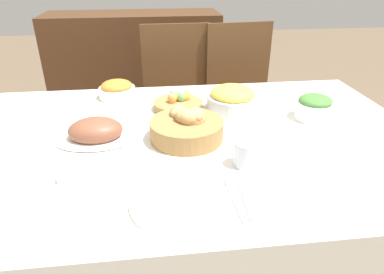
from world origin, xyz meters
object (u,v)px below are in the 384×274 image
Objects in this scene: chair_far_center at (178,102)px; drinking_cup at (245,154)px; egg_basket at (178,104)px; fork at (119,208)px; sideboard at (136,74)px; bread_basket at (187,126)px; dinner_plate at (177,202)px; green_salad_bowl at (315,107)px; butter_dish at (81,171)px; pineapple_bowl at (232,99)px; carrot_bowl at (117,90)px; spoon at (245,198)px; chair_far_right at (243,99)px; ham_platter at (96,132)px; knife at (234,199)px.

drinking_cup is at bearing -84.93° from chair_far_center.
fork is (-0.21, -0.65, -0.02)m from egg_basket.
sideboard is 1.74m from bread_basket.
egg_basket is 0.65m from dinner_plate.
green_salad_bowl is at bearing -59.19° from chair_far_center.
chair_far_center is 0.96m from green_salad_bowl.
butter_dish is (-0.27, 0.17, 0.01)m from dinner_plate.
egg_basket is at bearing 168.97° from pineapple_bowl.
pineapple_bowl is at bearing -23.39° from carrot_bowl.
fork is at bearing -176.99° from spoon.
pineapple_bowl reaches higher than fork.
green_salad_bowl reaches higher than fork.
pineapple_bowl is 1.10× the size of spoon.
fork is at bearing -85.70° from carrot_bowl.
chair_far_right is at bearing 67.82° from dinner_plate.
egg_basket is 1.38× the size of green_salad_bowl.
butter_dish is (-0.06, -0.65, -0.02)m from carrot_bowl.
pineapple_bowl is 0.33m from green_salad_bowl.
fork is at bearing -120.45° from bread_basket.
carrot_bowl is at bearing 118.90° from spoon.
ham_platter is 1.49× the size of fork.
knife is (0.37, -0.82, -0.04)m from carrot_bowl.
drinking_cup is (0.48, -0.24, 0.01)m from ham_platter.
spoon is at bearing -110.88° from chair_far_right.
ham_platter is 0.58m from knife.
dinner_plate is at bearing -75.32° from carrot_bowl.
egg_basket is 0.23m from pineapple_bowl.
dinner_plate is at bearing -85.06° from sideboard.
drinking_cup is (0.17, -0.48, 0.02)m from egg_basket.
carrot_bowl is (-0.32, -0.45, 0.26)m from chair_far_center.
chair_far_center is 0.94m from bread_basket.
butter_dish is at bearing -92.91° from sideboard.
pineapple_bowl is (0.22, 0.23, 0.00)m from bread_basket.
bread_basket is 1.32× the size of fork.
pineapple_bowl is (0.18, -0.66, 0.27)m from chair_far_center.
knife is (-0.36, -1.27, 0.22)m from chair_far_right.
chair_far_right is at bearing 53.45° from egg_basket.
carrot_bowl reaches higher than drinking_cup.
butter_dish is at bearing -124.53° from egg_basket.
ham_platter is at bearing 140.64° from spoon.
chair_far_center reaches higher than pineapple_bowl.
chair_far_right is 0.75m from pineapple_bowl.
egg_basket is 0.82× the size of dinner_plate.
egg_basket is at bearing -80.60° from sideboard.
knife is at bearing -102.23° from pineapple_bowl.
drinking_cup is at bearing -26.06° from ham_platter.
drinking_cup is at bearing 78.73° from spoon.
pineapple_bowl is 0.62m from knife.
pineapple_bowl is 1.10× the size of fork.
chair_far_right is 1.38m from dinner_plate.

